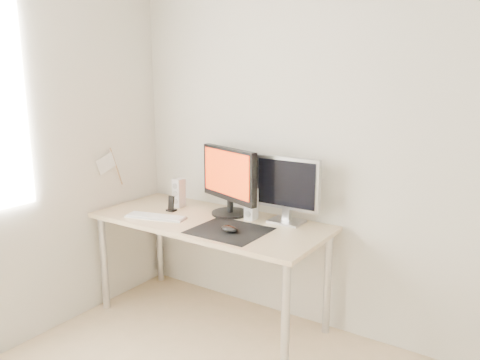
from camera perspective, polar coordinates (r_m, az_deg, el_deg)
The scene contains 11 objects.
wall_back at distance 2.93m, azimuth 15.37°, elevation 3.88°, with size 3.50×3.50×0.00m, color silver.
mousepad at distance 2.92m, azimuth -1.31°, elevation -6.17°, with size 0.45×0.40×0.00m, color black.
mouse at distance 2.88m, azimuth -1.32°, elevation -5.98°, with size 0.11×0.07×0.04m, color black.
desk at distance 3.17m, azimuth -3.75°, elevation -6.17°, with size 1.60×0.70×0.73m.
main_monitor at distance 3.19m, azimuth -1.35°, elevation 0.16°, with size 0.53×0.33×0.47m.
second_monitor at distance 3.03m, azimuth 5.78°, elevation -0.83°, with size 0.45×0.16×0.43m.
speaker_left at distance 3.45m, azimuth -7.46°, elevation -1.55°, with size 0.07×0.08×0.21m.
speaker_right at distance 3.11m, azimuth 1.36°, elevation -2.97°, with size 0.07×0.08×0.21m.
keyboard at distance 3.23m, azimuth -10.23°, elevation -4.42°, with size 0.44×0.22×0.02m.
phone_dock at distance 3.36m, azimuth -8.38°, elevation -3.20°, with size 0.06×0.05×0.11m.
pennant at distance 3.50m, azimuth -15.62°, elevation 1.87°, with size 0.01×0.23×0.29m.
Camera 1 is at (0.90, -1.00, 1.67)m, focal length 35.00 mm.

